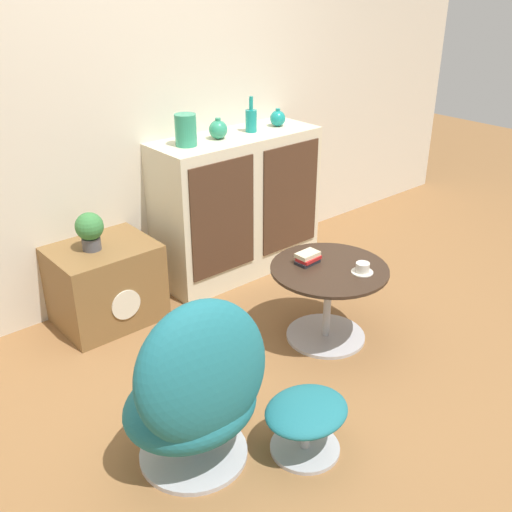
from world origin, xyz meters
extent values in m
plane|color=olive|center=(0.00, 0.00, 0.00)|extent=(12.00, 12.00, 0.00)
cube|color=beige|center=(0.00, 1.53, 1.30)|extent=(6.40, 0.06, 2.60)
cube|color=beige|center=(0.57, 1.28, 0.50)|extent=(1.19, 0.45, 0.99)
cube|color=#472D1E|center=(0.27, 1.05, 0.55)|extent=(0.50, 0.01, 0.76)
cube|color=#472D1E|center=(0.86, 1.05, 0.55)|extent=(0.50, 0.01, 0.76)
cube|color=brown|center=(-0.49, 1.26, 0.25)|extent=(0.61, 0.48, 0.50)
cylinder|color=beige|center=(-0.49, 1.02, 0.21)|extent=(0.19, 0.01, 0.19)
cylinder|color=#B7B7BC|center=(-0.76, -0.04, 0.01)|extent=(0.49, 0.49, 0.02)
cylinder|color=#B7B7BC|center=(-0.76, -0.04, 0.08)|extent=(0.06, 0.06, 0.12)
ellipsoid|color=#1E6B75|center=(-0.76, -0.04, 0.29)|extent=(0.63, 0.54, 0.29)
ellipsoid|color=#1E6B75|center=(-0.76, -0.15, 0.53)|extent=(0.63, 0.41, 0.65)
cylinder|color=#B7B7BC|center=(-0.35, -0.34, 0.01)|extent=(0.32, 0.32, 0.02)
cylinder|color=#B7B7BC|center=(-0.35, -0.34, 0.10)|extent=(0.04, 0.04, 0.16)
ellipsoid|color=#1E6B75|center=(-0.35, -0.34, 0.23)|extent=(0.40, 0.34, 0.09)
cylinder|color=#B7B7BC|center=(0.40, 0.24, 0.01)|extent=(0.47, 0.47, 0.02)
cylinder|color=#B7B7BC|center=(0.40, 0.24, 0.24)|extent=(0.04, 0.04, 0.43)
cylinder|color=#332319|center=(0.40, 0.24, 0.46)|extent=(0.67, 0.67, 0.02)
cylinder|color=#2D8E6B|center=(0.17, 1.28, 1.09)|extent=(0.13, 0.13, 0.20)
ellipsoid|color=#2D8E6B|center=(0.42, 1.28, 1.05)|extent=(0.12, 0.12, 0.12)
cylinder|color=#2D8E6B|center=(0.42, 1.28, 1.12)|extent=(0.04, 0.04, 0.02)
cylinder|color=teal|center=(0.70, 1.28, 1.07)|extent=(0.08, 0.08, 0.15)
cylinder|color=teal|center=(0.70, 1.28, 1.19)|extent=(0.03, 0.03, 0.09)
ellipsoid|color=teal|center=(0.94, 1.28, 1.05)|extent=(0.11, 0.11, 0.11)
cylinder|color=teal|center=(0.94, 1.28, 1.11)|extent=(0.03, 0.03, 0.02)
cylinder|color=#4C4C51|center=(-0.54, 1.26, 0.54)|extent=(0.11, 0.11, 0.08)
sphere|color=#387A3D|center=(-0.54, 1.26, 0.65)|extent=(0.17, 0.17, 0.17)
cylinder|color=silver|center=(0.49, 0.08, 0.47)|extent=(0.12, 0.12, 0.01)
cylinder|color=silver|center=(0.49, 0.08, 0.50)|extent=(0.08, 0.08, 0.06)
cube|color=black|center=(0.34, 0.36, 0.48)|extent=(0.14, 0.09, 0.02)
cube|color=red|center=(0.35, 0.35, 0.50)|extent=(0.14, 0.10, 0.02)
cube|color=beige|center=(0.35, 0.36, 0.52)|extent=(0.14, 0.09, 0.02)
camera|label=1|loc=(-1.88, -1.78, 2.02)|focal=42.00mm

